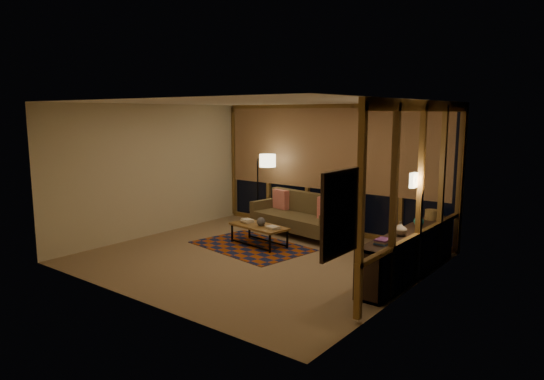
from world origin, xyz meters
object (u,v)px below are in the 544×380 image
Objects in this scene: floor_lamp at (258,189)px; bookshelf at (409,253)px; sofa at (298,215)px; coffee_table at (259,235)px.

bookshelf is at bearing -1.56° from floor_lamp.
bookshelf is (2.82, -1.02, -0.07)m from sofa.
coffee_table is at bearing -88.61° from sofa.
sofa reaches higher than coffee_table.
sofa reaches higher than bookshelf.
bookshelf is (2.96, 0.08, 0.17)m from coffee_table.
floor_lamp is 0.57× the size of bookshelf.
floor_lamp is at bearing 162.71° from bookshelf.
coffee_table is 2.97m from bookshelf.
sofa is 0.72× the size of bookshelf.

